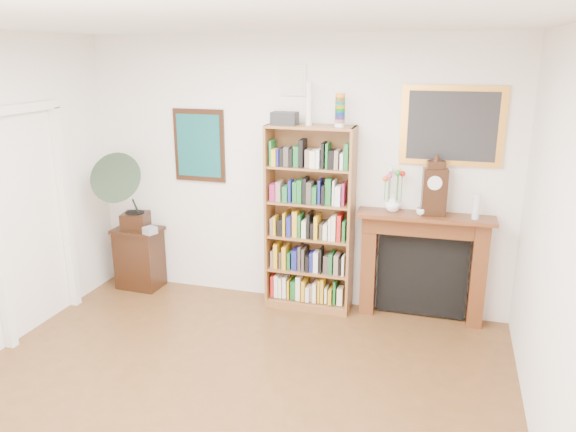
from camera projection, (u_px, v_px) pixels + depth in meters
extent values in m
cube|color=white|center=(173.00, 18.00, 3.15)|extent=(4.50, 5.00, 0.01)
cube|color=white|center=(293.00, 174.00, 5.84)|extent=(4.50, 0.01, 2.80)
cube|color=white|center=(65.00, 211.00, 5.77)|extent=(0.08, 0.08, 2.10)
cube|color=white|center=(18.00, 108.00, 5.03)|extent=(0.08, 1.02, 0.08)
cube|color=black|center=(199.00, 145.00, 6.04)|extent=(0.58, 0.03, 0.78)
cube|color=#115053|center=(199.00, 146.00, 6.02)|extent=(0.50, 0.01, 0.67)
cube|color=white|center=(293.00, 80.00, 5.56)|extent=(0.26, 0.03, 0.30)
cube|color=silver|center=(293.00, 80.00, 5.54)|extent=(0.22, 0.01, 0.26)
cube|color=gold|center=(452.00, 126.00, 5.25)|extent=(0.95, 0.03, 0.75)
cube|color=#262628|center=(452.00, 126.00, 5.24)|extent=(0.82, 0.01, 0.65)
cube|color=brown|center=(270.00, 217.00, 5.86)|extent=(0.03, 0.31, 1.93)
cube|color=brown|center=(351.00, 223.00, 5.63)|extent=(0.03, 0.31, 1.93)
cube|color=brown|center=(311.00, 127.00, 5.47)|extent=(0.89, 0.32, 0.03)
cube|color=brown|center=(309.00, 302.00, 6.00)|extent=(0.89, 0.32, 0.08)
cube|color=brown|center=(313.00, 216.00, 5.88)|extent=(0.89, 0.02, 1.93)
cube|color=brown|center=(309.00, 270.00, 5.90)|extent=(0.84, 0.30, 0.02)
cube|color=brown|center=(309.00, 237.00, 5.79)|extent=(0.84, 0.30, 0.02)
cube|color=brown|center=(310.00, 203.00, 5.69)|extent=(0.84, 0.30, 0.02)
cube|color=brown|center=(310.00, 167.00, 5.59)|extent=(0.84, 0.30, 0.02)
cube|color=black|center=(140.00, 258.00, 6.42)|extent=(0.53, 0.39, 0.70)
cube|color=#4B2011|center=(369.00, 263.00, 5.75)|extent=(0.15, 0.20, 1.07)
cube|color=#4B2011|center=(478.00, 274.00, 5.46)|extent=(0.15, 0.20, 1.07)
cube|color=#4B2011|center=(425.00, 226.00, 5.48)|extent=(1.22, 0.23, 0.18)
cube|color=#4B2011|center=(426.00, 217.00, 5.42)|extent=(1.32, 0.35, 0.04)
cube|color=black|center=(422.00, 275.00, 5.69)|extent=(0.88, 0.09, 0.86)
cube|color=black|center=(135.00, 220.00, 6.35)|extent=(0.32, 0.32, 0.17)
cylinder|color=black|center=(135.00, 213.00, 6.32)|extent=(0.25, 0.25, 0.01)
cone|color=#314635|center=(124.00, 184.00, 6.07)|extent=(0.66, 0.77, 0.71)
cube|color=#ADADB9|center=(150.00, 230.00, 6.12)|extent=(0.16, 0.16, 0.08)
cube|color=black|center=(434.00, 192.00, 5.33)|extent=(0.25, 0.16, 0.46)
cylinder|color=white|center=(435.00, 183.00, 5.24)|extent=(0.13, 0.04, 0.13)
cube|color=black|center=(436.00, 165.00, 5.26)|extent=(0.18, 0.13, 0.08)
imported|color=white|center=(392.00, 203.00, 5.51)|extent=(0.17, 0.17, 0.16)
imported|color=white|center=(421.00, 212.00, 5.38)|extent=(0.11, 0.11, 0.07)
cylinder|color=silver|center=(476.00, 207.00, 5.24)|extent=(0.07, 0.07, 0.24)
cylinder|color=silver|center=(476.00, 208.00, 5.25)|extent=(0.06, 0.06, 0.20)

